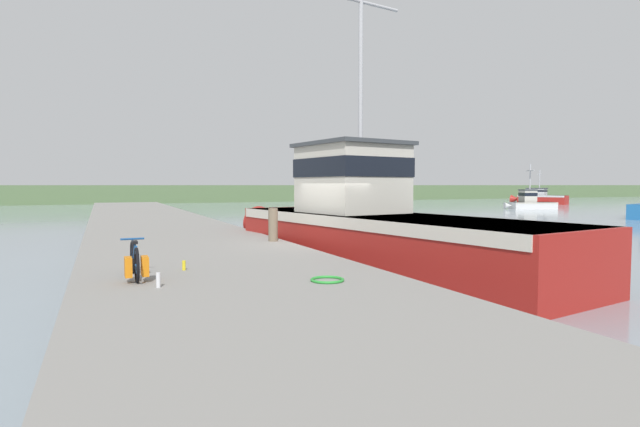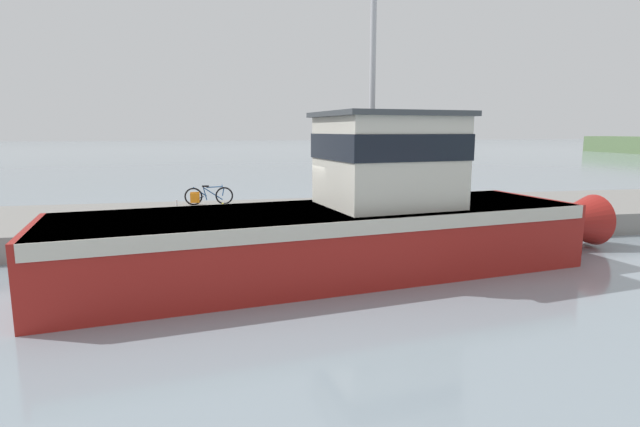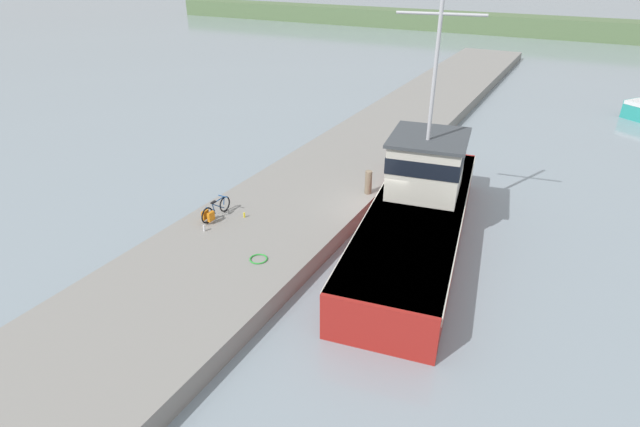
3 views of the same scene
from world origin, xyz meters
TOP-DOWN VIEW (x-y plane):
  - ground_plane at (0.00, 0.00)m, footprint 320.00×320.00m
  - dock_pier at (-3.63, 0.00)m, footprint 5.86×80.00m
  - fishing_boat_main at (1.57, -0.34)m, footprint 5.21×14.78m
  - bicycle_touring at (-5.43, -4.02)m, footprint 0.44×1.73m
  - mooring_post at (-1.10, 0.93)m, footprint 0.29×0.29m
  - hose_coil at (-2.25, -5.62)m, footprint 0.61×0.61m
  - water_bottle_by_bike at (-5.13, -4.98)m, footprint 0.07×0.07m
  - water_bottle_on_curb at (-4.46, -3.38)m, footprint 0.07×0.07m

SIDE VIEW (x-z plane):
  - ground_plane at x=0.00m, z-range 0.00..0.00m
  - dock_pier at x=-3.63m, z-range 0.00..0.70m
  - hose_coil at x=-2.25m, z-range 0.70..0.75m
  - water_bottle_on_curb at x=-4.46m, z-range 0.70..0.90m
  - water_bottle_by_bike at x=-5.13m, z-range 0.70..0.96m
  - bicycle_touring at x=-5.43m, z-range 0.67..1.38m
  - mooring_post at x=-1.10m, z-range 0.70..1.73m
  - fishing_boat_main at x=1.57m, z-range -3.48..6.05m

